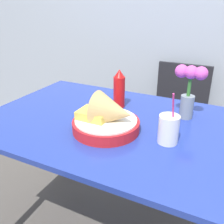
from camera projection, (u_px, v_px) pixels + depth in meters
wall_window at (176, 2)px, 1.84m from camera, size 7.00×0.06×2.60m
dining_table at (114, 139)px, 1.24m from camera, size 1.27×0.85×0.78m
chair_far_window at (178, 111)px, 1.93m from camera, size 0.40×0.40×0.88m
food_basket at (109, 119)px, 1.08m from camera, size 0.30×0.30×0.18m
ketchup_bottle at (119, 89)px, 1.32m from camera, size 0.06×0.06×0.21m
drink_cup at (168, 130)px, 1.00m from camera, size 0.08×0.08×0.23m
flower_vase at (189, 87)px, 1.17m from camera, size 0.15×0.06×0.26m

